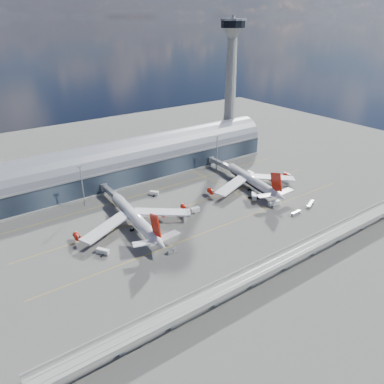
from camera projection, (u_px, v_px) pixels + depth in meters
ground at (209, 219)px, 207.44m from camera, size 500.00×500.00×0.00m
taxi_lines at (186, 204)px, 223.70m from camera, size 200.00×80.12×0.01m
terminal at (140, 160)px, 260.00m from camera, size 200.00×30.00×28.00m
control_tower at (230, 88)px, 291.42m from camera, size 19.00×19.00×103.00m
guideway at (286, 258)px, 164.72m from camera, size 220.00×8.50×7.20m
floodlight_mast_left at (82, 185)px, 215.74m from camera, size 3.00×0.70×25.70m
floodlight_mast_right at (217, 152)px, 268.50m from camera, size 3.00×0.70×25.70m
airliner_left at (136, 218)px, 196.21m from camera, size 64.24×67.53×20.56m
airliner_right at (252, 181)px, 242.38m from camera, size 62.39×65.28×20.78m
jet_bridge_left at (111, 193)px, 226.59m from camera, size 4.40×28.00×7.25m
jet_bridge_right at (222, 164)px, 270.29m from camera, size 4.40×32.00×7.25m
service_truck_0 at (103, 251)px, 176.50m from camera, size 5.23×6.42×2.62m
service_truck_1 at (195, 210)px, 213.94m from camera, size 5.41×3.04×3.01m
service_truck_2 at (274, 203)px, 221.77m from camera, size 7.93×3.05×2.80m
service_truck_3 at (254, 196)px, 229.88m from camera, size 6.42×6.98×3.33m
service_truck_4 at (250, 174)px, 262.84m from camera, size 3.08×5.77×3.27m
service_truck_5 at (154, 193)px, 234.73m from camera, size 5.14×5.71×2.70m
cargo_train_0 at (172, 251)px, 177.41m from camera, size 5.30×1.92×1.78m
cargo_train_1 at (310, 204)px, 221.71m from camera, size 10.35×5.68×1.76m
cargo_train_2 at (296, 213)px, 211.98m from camera, size 7.45×2.00×1.65m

